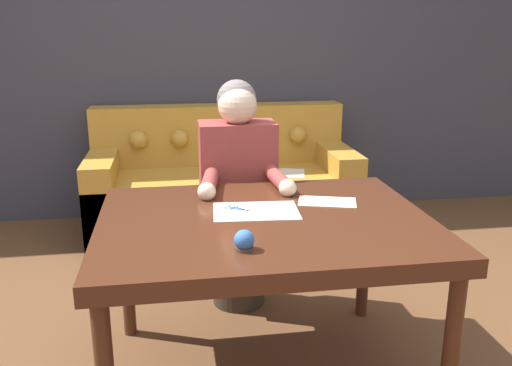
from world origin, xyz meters
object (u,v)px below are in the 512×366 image
at_px(person, 238,197).
at_px(pin_cushion, 244,241).
at_px(scissors, 240,209).
at_px(couch, 222,187).
at_px(dining_table, 265,234).

relative_size(person, pin_cushion, 16.81).
height_order(scissors, pin_cushion, pin_cushion).
xyz_separation_m(person, pin_cushion, (-0.10, -0.97, 0.16)).
distance_m(couch, scissors, 1.78).
xyz_separation_m(couch, person, (-0.03, -1.17, 0.29)).
bearing_deg(dining_table, pin_cushion, -112.20).
distance_m(couch, person, 1.20).
xyz_separation_m(scissors, pin_cushion, (-0.04, -0.41, 0.03)).
relative_size(couch, pin_cushion, 26.30).
bearing_deg(scissors, couch, 87.10).
bearing_deg(pin_cushion, person, 84.15).
xyz_separation_m(dining_table, scissors, (-0.09, 0.11, 0.07)).
height_order(person, pin_cushion, person).
bearing_deg(dining_table, scissors, 128.86).
xyz_separation_m(person, scissors, (-0.06, -0.56, 0.13)).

